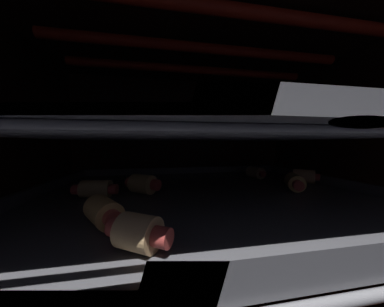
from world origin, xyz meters
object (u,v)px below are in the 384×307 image
pig_in_blanket_lower_2 (255,172)px  heating_element (204,48)px  baking_tray_lower (204,195)px  pig_in_blanket_lower_4 (143,184)px  pig_in_blanket_upper_0 (108,126)px  oven_rack_lower (204,201)px  pig_in_blanket_upper_5 (226,124)px  pig_in_blanket_upper_2 (233,110)px  pig_in_blanket_lower_5 (304,176)px  pig_in_blanket_upper_6 (288,125)px  baking_tray_upper (204,131)px  pig_in_blanket_lower_6 (104,212)px  pig_in_blanket_upper_3 (154,123)px  pig_in_blanket_upper_7 (277,113)px  pig_in_blanket_upper_4 (182,120)px  pig_in_blanket_upper_1 (247,124)px  pig_in_blanket_lower_0 (95,189)px  oven_rack_upper (204,136)px  pig_in_blanket_lower_3 (139,232)px  pig_in_blanket_lower_1 (295,182)px

pig_in_blanket_lower_2 → heating_element: bearing=-145.1°
baking_tray_lower → pig_in_blanket_lower_4: size_ratio=8.63×
pig_in_blanket_lower_4 → pig_in_blanket_upper_0: size_ratio=1.12×
oven_rack_lower → pig_in_blanket_upper_5: size_ratio=10.98×
pig_in_blanket_upper_2 → baking_tray_lower: bearing=99.3°
pig_in_blanket_lower_5 → pig_in_blanket_upper_2: 25.03cm
pig_in_blanket_lower_2 → pig_in_blanket_upper_6: 12.07cm
baking_tray_lower → baking_tray_upper: (0.00, 0.00, 10.06)cm
baking_tray_upper → pig_in_blanket_upper_0: bearing=137.7°
pig_in_blanket_lower_6 → pig_in_blanket_upper_3: 17.22cm
pig_in_blanket_lower_4 → pig_in_blanket_upper_3: 10.08cm
heating_element → pig_in_blanket_upper_7: (7.14, -7.96, -10.91)cm
pig_in_blanket_lower_6 → pig_in_blanket_upper_2: 17.22cm
pig_in_blanket_upper_6 → pig_in_blanket_upper_4: bearing=-161.8°
pig_in_blanket_lower_4 → pig_in_blanket_upper_1: size_ratio=1.07×
heating_element → pig_in_blanket_upper_6: 22.16cm
baking_tray_lower → pig_in_blanket_lower_0: (-15.97, -0.43, 1.66)cm
oven_rack_lower → pig_in_blanket_lower_4: 10.02cm
baking_tray_upper → pig_in_blanket_upper_1: pig_in_blanket_upper_1 is taller
pig_in_blanket_lower_0 → pig_in_blanket_upper_6: pig_in_blanket_upper_6 is taller
pig_in_blanket_lower_0 → oven_rack_upper: oven_rack_upper is taller
pig_in_blanket_upper_2 → pig_in_blanket_upper_3: bearing=128.8°
heating_element → pig_in_blanket_lower_2: (14.39, 10.04, -21.09)cm
pig_in_blanket_upper_3 → pig_in_blanket_upper_2: bearing=-51.2°
pig_in_blanket_upper_0 → pig_in_blanket_lower_0: bearing=-83.4°
pig_in_blanket_lower_2 → pig_in_blanket_upper_7: (-7.25, -18.00, 10.18)cm
pig_in_blanket_upper_0 → pig_in_blanket_upper_7: size_ratio=0.89×
pig_in_blanket_upper_1 → pig_in_blanket_upper_6: bearing=14.5°
pig_in_blanket_lower_3 → pig_in_blanket_upper_6: pig_in_blanket_upper_6 is taller
baking_tray_lower → pig_in_blanket_lower_0: bearing=-178.4°
baking_tray_lower → pig_in_blanket_upper_4: 12.33cm
pig_in_blanket_upper_6 → baking_tray_upper: bearing=-164.6°
heating_element → pig_in_blanket_lower_1: size_ratio=7.36×
pig_in_blanket_lower_3 → pig_in_blanket_upper_2: (10.02, 7.05, 10.26)cm
heating_element → pig_in_blanket_lower_0: 26.46cm
pig_in_blanket_lower_2 → pig_in_blanket_lower_5: 9.42cm
pig_in_blanket_lower_5 → pig_in_blanket_upper_5: (-15.17, 2.77, 10.14)cm
pig_in_blanket_lower_6 → pig_in_blanket_upper_6: 35.99cm
oven_rack_upper → pig_in_blanket_upper_2: bearing=-80.7°
pig_in_blanket_lower_6 → pig_in_blanket_upper_3: bearing=70.8°
baking_tray_upper → oven_rack_lower: bearing=-90.0°
pig_in_blanket_lower_5 → pig_in_blanket_upper_5: size_ratio=0.97×
pig_in_blanket_upper_3 → pig_in_blanket_upper_4: bearing=-53.7°
pig_in_blanket_upper_5 → pig_in_blanket_upper_7: (1.26, -14.12, -0.04)cm
pig_in_blanket_upper_3 → pig_in_blanket_lower_3: bearing=-93.1°
pig_in_blanket_upper_4 → pig_in_blanket_upper_0: bearing=127.4°
oven_rack_lower → pig_in_blanket_lower_0: bearing=-178.4°
pig_in_blanket_lower_3 → pig_in_blanket_upper_3: bearing=86.9°
pig_in_blanket_lower_1 → pig_in_blanket_lower_5: size_ratio=1.29×
pig_in_blanket_lower_3 → pig_in_blanket_upper_3: pig_in_blanket_upper_3 is taller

